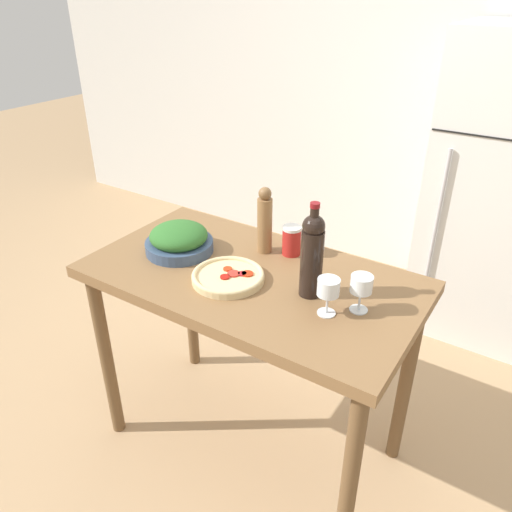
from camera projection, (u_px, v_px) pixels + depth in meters
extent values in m
plane|color=tan|center=(252.00, 440.00, 2.29)|extent=(14.00, 14.00, 0.00)
cube|color=silver|center=(424.00, 82.00, 3.07)|extent=(6.40, 0.06, 2.60)
cube|color=silver|center=(510.00, 193.00, 2.70)|extent=(0.78, 0.68, 1.68)
cylinder|color=#B2B2B7|center=(437.00, 219.00, 2.61)|extent=(0.02, 0.02, 0.75)
cube|color=brown|center=(251.00, 279.00, 1.87)|extent=(1.25, 0.68, 0.05)
cylinder|color=brown|center=(107.00, 358.00, 2.15)|extent=(0.06, 0.06, 0.85)
cylinder|color=brown|center=(349.00, 485.00, 1.61)|extent=(0.06, 0.06, 0.85)
cylinder|color=brown|center=(190.00, 297.00, 2.56)|extent=(0.06, 0.06, 0.85)
cylinder|color=brown|center=(406.00, 382.00, 2.02)|extent=(0.06, 0.06, 0.85)
cylinder|color=black|center=(312.00, 263.00, 1.68)|extent=(0.08, 0.08, 0.24)
sphere|color=black|center=(314.00, 226.00, 1.62)|extent=(0.08, 0.08, 0.08)
cylinder|color=black|center=(315.00, 216.00, 1.60)|extent=(0.03, 0.03, 0.07)
cylinder|color=maroon|center=(316.00, 205.00, 1.58)|extent=(0.03, 0.03, 0.02)
cylinder|color=silver|center=(326.00, 313.00, 1.64)|extent=(0.06, 0.06, 0.00)
cylinder|color=silver|center=(327.00, 304.00, 1.62)|extent=(0.01, 0.01, 0.07)
cylinder|color=white|center=(328.00, 287.00, 1.59)|extent=(0.07, 0.07, 0.06)
cylinder|color=maroon|center=(328.00, 292.00, 1.60)|extent=(0.06, 0.06, 0.02)
cylinder|color=silver|center=(358.00, 310.00, 1.65)|extent=(0.06, 0.06, 0.00)
cylinder|color=silver|center=(359.00, 301.00, 1.63)|extent=(0.01, 0.01, 0.07)
cylinder|color=white|center=(361.00, 284.00, 1.60)|extent=(0.07, 0.07, 0.06)
cylinder|color=olive|center=(265.00, 226.00, 1.96)|extent=(0.06, 0.06, 0.23)
sphere|color=brown|center=(265.00, 194.00, 1.89)|extent=(0.05, 0.05, 0.05)
cylinder|color=#384C6B|center=(180.00, 246.00, 2.00)|extent=(0.27, 0.27, 0.05)
ellipsoid|color=#2D6628|center=(179.00, 235.00, 1.98)|extent=(0.23, 0.23, 0.10)
cylinder|color=#DBC189|center=(228.00, 278.00, 1.81)|extent=(0.27, 0.27, 0.02)
torus|color=#DBC189|center=(228.00, 275.00, 1.81)|extent=(0.27, 0.27, 0.02)
cylinder|color=red|center=(228.00, 269.00, 1.84)|extent=(0.03, 0.03, 0.01)
cylinder|color=red|center=(233.00, 274.00, 1.81)|extent=(0.05, 0.05, 0.01)
cylinder|color=#A8150D|center=(225.00, 277.00, 1.79)|extent=(0.04, 0.04, 0.01)
cylinder|color=#B72A10|center=(247.00, 274.00, 1.81)|extent=(0.04, 0.04, 0.01)
cylinder|color=#A91C23|center=(242.00, 274.00, 1.81)|extent=(0.03, 0.03, 0.01)
cylinder|color=#B2231E|center=(291.00, 242.00, 1.97)|extent=(0.07, 0.07, 0.11)
cylinder|color=white|center=(292.00, 228.00, 1.94)|extent=(0.07, 0.07, 0.01)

